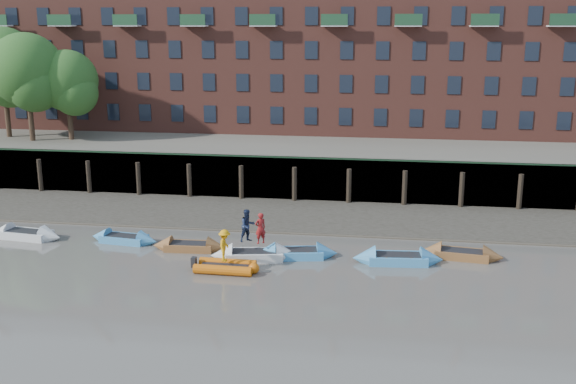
% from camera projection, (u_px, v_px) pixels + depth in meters
% --- Properties ---
extents(ground, '(220.00, 220.00, 0.00)m').
position_uv_depth(ground, '(271.00, 334.00, 28.67)').
color(ground, '#5D5851').
rests_on(ground, ground).
extents(foreshore, '(110.00, 8.00, 0.50)m').
position_uv_depth(foreshore, '(316.00, 217.00, 45.94)').
color(foreshore, '#3D382F').
rests_on(foreshore, ground).
extents(mud_band, '(110.00, 1.60, 0.10)m').
position_uv_depth(mud_band, '(310.00, 232.00, 42.68)').
color(mud_band, '#4C4336').
rests_on(mud_band, ground).
extents(river_wall, '(110.00, 1.23, 3.30)m').
position_uv_depth(river_wall, '(322.00, 180.00, 49.75)').
color(river_wall, '#2D2A26').
rests_on(river_wall, ground).
extents(bank_terrace, '(110.00, 28.00, 3.20)m').
position_uv_depth(bank_terrace, '(337.00, 147.00, 62.81)').
color(bank_terrace, '#5E594D').
rests_on(bank_terrace, ground).
extents(apartment_terrace, '(80.60, 15.56, 20.98)m').
position_uv_depth(apartment_terrace, '(340.00, 23.00, 61.02)').
color(apartment_terrace, brown).
rests_on(apartment_terrace, bank_terrace).
extents(tree_cluster, '(11.76, 7.74, 9.40)m').
position_uv_depth(tree_cluster, '(25.00, 70.00, 56.34)').
color(tree_cluster, '#3A281C').
rests_on(tree_cluster, bank_terrace).
extents(rowboat_0, '(4.87, 1.96, 1.37)m').
position_uv_depth(rowboat_0, '(26.00, 234.00, 41.31)').
color(rowboat_0, silver).
rests_on(rowboat_0, ground).
extents(rowboat_1, '(4.39, 1.74, 1.24)m').
position_uv_depth(rowboat_1, '(124.00, 239.00, 40.55)').
color(rowboat_1, '#428FC4').
rests_on(rowboat_1, ground).
extents(rowboat_2, '(4.39, 1.48, 1.26)m').
position_uv_depth(rowboat_2, '(190.00, 246.00, 39.15)').
color(rowboat_2, brown).
rests_on(rowboat_2, ground).
extents(rowboat_3, '(5.07, 2.26, 1.42)m').
position_uv_depth(rowboat_3, '(254.00, 255.00, 37.60)').
color(rowboat_3, silver).
rests_on(rowboat_3, ground).
extents(rowboat_4, '(4.84, 2.15, 1.36)m').
position_uv_depth(rowboat_4, '(296.00, 253.00, 37.92)').
color(rowboat_4, '#428FC4').
rests_on(rowboat_4, ground).
extents(rowboat_5, '(5.06, 1.86, 1.44)m').
position_uv_depth(rowboat_5, '(398.00, 259.00, 37.03)').
color(rowboat_5, '#428FC4').
rests_on(rowboat_5, ground).
extents(rowboat_6, '(4.68, 1.89, 1.32)m').
position_uv_depth(rowboat_6, '(462.00, 254.00, 37.80)').
color(rowboat_6, brown).
rests_on(rowboat_6, ground).
extents(rib_tender, '(3.43, 1.67, 0.59)m').
position_uv_depth(rib_tender, '(228.00, 267.00, 35.79)').
color(rib_tender, '#CD5F0C').
rests_on(rib_tender, ground).
extents(person_rower_a, '(0.77, 0.72, 1.76)m').
position_uv_depth(person_rower_a, '(260.00, 228.00, 37.19)').
color(person_rower_a, maroon).
rests_on(person_rower_a, rowboat_3).
extents(person_rower_b, '(1.14, 1.12, 1.85)m').
position_uv_depth(person_rower_b, '(248.00, 226.00, 37.50)').
color(person_rower_b, '#19233F').
rests_on(person_rower_b, rowboat_3).
extents(person_rib_crew, '(0.66, 1.13, 1.74)m').
position_uv_depth(person_rib_crew, '(225.00, 246.00, 35.59)').
color(person_rib_crew, orange).
rests_on(person_rib_crew, rib_tender).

